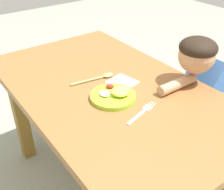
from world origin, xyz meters
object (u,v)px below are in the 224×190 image
Objects in this scene: spoon at (100,77)px; person at (199,105)px; fork at (142,112)px; plate at (114,95)px.

person is at bearing -24.34° from spoon.
fork is 0.35m from spoon.
fork is 0.20× the size of person.
spoon reaches higher than fork.
spoon is 0.58m from person.
person reaches higher than fork.
person is (-0.05, 0.48, -0.19)m from fork.
person is (0.30, 0.46, -0.19)m from spoon.
plate is 0.19m from spoon.
spoon is at bearing 56.93° from person.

